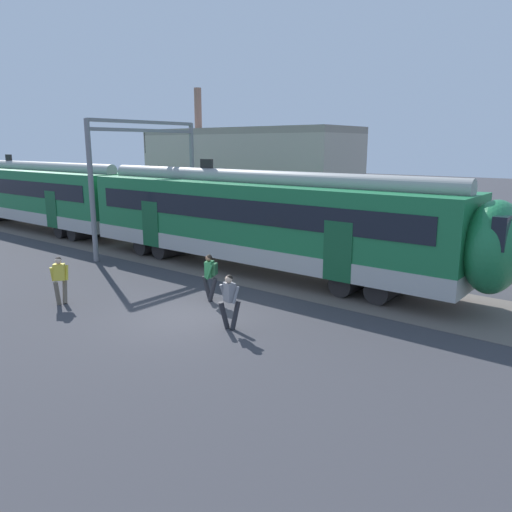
# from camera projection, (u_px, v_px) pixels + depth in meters

# --- Properties ---
(ground_plane) EXTENTS (160.00, 160.00, 0.00)m
(ground_plane) POSITION_uv_depth(u_px,v_px,m) (189.00, 317.00, 15.84)
(ground_plane) COLOR #38383D
(track_bed) EXTENTS (80.00, 4.40, 0.01)m
(track_bed) POSITION_uv_depth(u_px,v_px,m) (103.00, 241.00, 28.41)
(track_bed) COLOR #605951
(track_bed) RESTS_ON ground
(commuter_train) EXTENTS (38.05, 3.07, 4.73)m
(commuter_train) POSITION_uv_depth(u_px,v_px,m) (128.00, 205.00, 26.41)
(commuter_train) COLOR #B7B7B2
(commuter_train) RESTS_ON ground
(pedestrian_yellow) EXTENTS (0.43, 0.68, 1.67)m
(pedestrian_yellow) POSITION_uv_depth(u_px,v_px,m) (60.00, 277.00, 16.91)
(pedestrian_yellow) COLOR #6B6051
(pedestrian_yellow) RESTS_ON ground
(pedestrian_green) EXTENTS (0.71, 0.52, 1.67)m
(pedestrian_green) POSITION_uv_depth(u_px,v_px,m) (210.00, 273.00, 17.28)
(pedestrian_green) COLOR #28282D
(pedestrian_green) RESTS_ON ground
(pedestrian_grey) EXTENTS (0.63, 0.59, 1.67)m
(pedestrian_grey) POSITION_uv_depth(u_px,v_px,m) (229.00, 298.00, 14.59)
(pedestrian_grey) COLOR #28282D
(pedestrian_grey) RESTS_ON ground
(catenary_gantry) EXTENTS (0.24, 6.64, 6.53)m
(catenary_gantry) POSITION_uv_depth(u_px,v_px,m) (146.00, 166.00, 25.00)
(catenary_gantry) COLOR gray
(catenary_gantry) RESTS_ON ground
(background_building) EXTENTS (14.66, 5.00, 9.20)m
(background_building) POSITION_uv_depth(u_px,v_px,m) (247.00, 178.00, 32.90)
(background_building) COLOR #B2A899
(background_building) RESTS_ON ground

